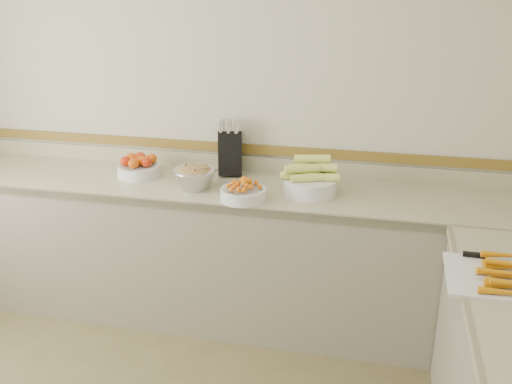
% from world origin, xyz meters
% --- Properties ---
extents(back_wall, '(4.00, 0.00, 4.00)m').
position_xyz_m(back_wall, '(0.00, 2.00, 1.30)').
color(back_wall, beige).
rests_on(back_wall, ground_plane).
extents(counter_back, '(4.00, 0.65, 1.08)m').
position_xyz_m(counter_back, '(0.00, 1.68, 0.45)').
color(counter_back, tan).
rests_on(counter_back, ground_plane).
extents(knife_block, '(0.19, 0.21, 0.36)m').
position_xyz_m(knife_block, '(0.05, 1.90, 1.05)').
color(knife_block, black).
rests_on(knife_block, counter_back).
extents(tomato_bowl, '(0.27, 0.27, 0.13)m').
position_xyz_m(tomato_bowl, '(-0.51, 1.74, 0.96)').
color(tomato_bowl, silver).
rests_on(tomato_bowl, counter_back).
extents(cherry_tomato_bowl, '(0.26, 0.26, 0.14)m').
position_xyz_m(cherry_tomato_bowl, '(0.25, 1.47, 0.95)').
color(cherry_tomato_bowl, silver).
rests_on(cherry_tomato_bowl, counter_back).
extents(corn_bowl, '(0.34, 0.31, 0.23)m').
position_xyz_m(corn_bowl, '(0.60, 1.65, 0.98)').
color(corn_bowl, silver).
rests_on(corn_bowl, counter_back).
extents(rhubarb_bowl, '(0.26, 0.26, 0.15)m').
position_xyz_m(rhubarb_bowl, '(-0.08, 1.59, 0.98)').
color(rhubarb_bowl, '#B2B2BA').
rests_on(rhubarb_bowl, counter_back).
extents(cutting_board, '(0.49, 0.39, 0.07)m').
position_xyz_m(cutting_board, '(1.54, 0.81, 0.92)').
color(cutting_board, silver).
rests_on(cutting_board, counter_right).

